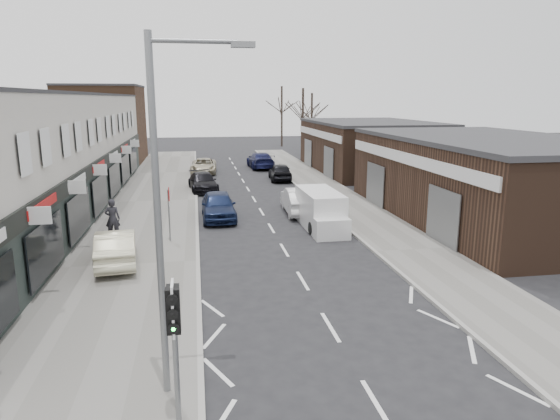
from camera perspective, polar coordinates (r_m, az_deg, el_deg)
name	(u,v)px	position (r m, az deg, el deg)	size (l,w,h in m)	color
ground	(350,360)	(13.94, 8.02, -16.64)	(160.00, 160.00, 0.00)	black
pavement_left	(154,202)	(34.34, -14.26, 0.94)	(5.50, 64.00, 0.12)	slate
pavement_right	(335,196)	(35.54, 6.25, 1.64)	(3.50, 64.00, 0.12)	slate
shop_terrace_left	(28,155)	(32.68, -26.86, 5.59)	(8.00, 41.00, 7.10)	beige
brick_block_far	(104,125)	(57.44, -19.51, 9.14)	(8.00, 10.00, 8.00)	#4B3120
right_unit_near	(489,180)	(30.67, 22.78, 3.13)	(10.00, 18.00, 4.50)	#3A251A
right_unit_far	(369,147)	(48.60, 10.18, 7.08)	(10.00, 16.00, 4.50)	#3A251A
tree_far_a	(302,155)	(61.30, 2.58, 6.26)	(3.60, 3.60, 8.00)	#382D26
tree_far_b	(311,150)	(67.66, 3.59, 6.85)	(3.60, 3.60, 7.50)	#382D26
tree_far_c	(282,146)	(72.92, 0.20, 7.29)	(3.60, 3.60, 8.50)	#382D26
traffic_light	(174,321)	(10.50, -12.04, -12.25)	(0.28, 0.60, 3.10)	slate
street_lamp	(165,202)	(10.99, -12.97, 0.94)	(2.23, 0.22, 8.00)	slate
warning_sign	(169,198)	(24.03, -12.56, 1.32)	(0.12, 0.80, 2.70)	slate
white_van	(321,211)	(26.71, 4.67, -0.06)	(1.86, 5.11, 1.98)	white
sedan_on_pavement	(116,247)	(21.57, -18.24, -4.02)	(1.52, 4.37, 1.44)	beige
pedestrian	(113,219)	(25.46, -18.59, -0.96)	(0.71, 0.47, 1.95)	black
parked_car_left_a	(218,206)	(28.76, -7.06, 0.51)	(1.88, 4.66, 1.59)	#141F3F
parked_car_left_b	(203,182)	(37.78, -8.81, 3.18)	(1.91, 4.71, 1.37)	black
parked_car_left_c	(204,166)	(46.85, -8.72, 5.00)	(2.28, 4.94, 1.37)	#AFA68C
parked_car_right_a	(299,200)	(30.05, 2.21, 1.12)	(1.69, 4.84, 1.60)	silver
parked_car_right_b	(280,172)	(42.26, 0.01, 4.39)	(1.72, 4.29, 1.46)	black
parked_car_right_c	(260,160)	(49.85, -2.25, 5.71)	(2.21, 5.44, 1.58)	#13163C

